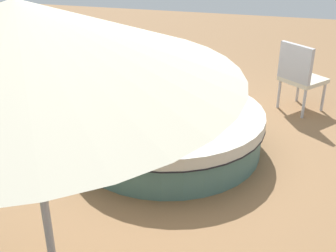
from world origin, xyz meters
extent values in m
plane|color=olive|center=(0.00, 0.00, 0.00)|extent=(16.00, 16.00, 0.00)
cylinder|color=#4C726B|center=(0.00, 0.00, 0.18)|extent=(2.16, 2.16, 0.35)
cylinder|color=black|center=(0.00, 0.00, 0.35)|extent=(2.24, 2.24, 0.02)
cylinder|color=beige|center=(0.00, 0.00, 0.42)|extent=(2.23, 2.23, 0.14)
ellipsoid|color=white|center=(-0.84, 0.17, 0.58)|extent=(0.54, 0.37, 0.18)
ellipsoid|color=white|center=(-0.81, -0.25, 0.58)|extent=(0.42, 0.34, 0.17)
ellipsoid|color=beige|center=(-0.57, -0.60, 0.58)|extent=(0.41, 0.32, 0.17)
ellipsoid|color=beige|center=(-0.21, -0.77, 0.58)|extent=(0.53, 0.40, 0.17)
ellipsoid|color=white|center=(0.20, -0.83, 0.57)|extent=(0.43, 0.37, 0.16)
cylinder|color=#B7B7BC|center=(-1.92, 1.49, 0.21)|extent=(0.04, 0.04, 0.42)
cylinder|color=#B7B7BC|center=(-1.64, 1.83, 0.21)|extent=(0.04, 0.04, 0.42)
cylinder|color=#B7B7BC|center=(-1.59, 1.23, 0.21)|extent=(0.04, 0.04, 0.42)
cylinder|color=#B7B7BC|center=(-1.31, 1.57, 0.21)|extent=(0.04, 0.04, 0.42)
cube|color=beige|center=(-1.62, 1.53, 0.45)|extent=(0.72, 0.72, 0.06)
cube|color=#B7B7BC|center=(-1.45, 1.39, 0.73)|extent=(0.38, 0.44, 0.50)
cylinder|color=#99999E|center=(2.61, -0.05, 1.08)|extent=(0.05, 0.05, 2.16)
cone|color=beige|center=(2.61, -0.05, 1.98)|extent=(2.21, 2.21, 0.39)
camera|label=1|loc=(4.41, 1.17, 2.52)|focal=46.42mm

